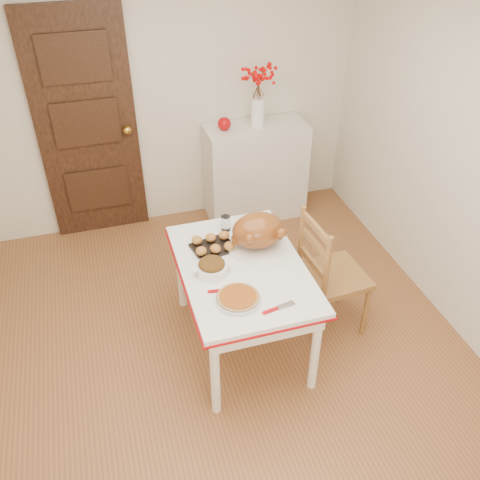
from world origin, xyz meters
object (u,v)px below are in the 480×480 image
object	(u,v)px
sideboard	(255,172)
turkey_platter	(258,232)
pumpkin_pie	(238,298)
chair_oak	(334,273)
kitchen_table	(242,306)

from	to	relation	value
sideboard	turkey_platter	distance (m)	1.61
pumpkin_pie	sideboard	bearing A→B (deg)	68.81
turkey_platter	sideboard	bearing A→B (deg)	91.92
pumpkin_pie	chair_oak	bearing A→B (deg)	21.05
turkey_platter	chair_oak	bearing A→B (deg)	2.17
chair_oak	pumpkin_pie	distance (m)	0.92
kitchen_table	pumpkin_pie	distance (m)	0.52
kitchen_table	chair_oak	bearing A→B (deg)	-0.59
chair_oak	pumpkin_pie	size ratio (longest dim) A/B	3.66
kitchen_table	pumpkin_pie	xyz separation A→B (m)	(-0.12, -0.32, 0.39)
kitchen_table	pumpkin_pie	size ratio (longest dim) A/B	4.45
chair_oak	pumpkin_pie	xyz separation A→B (m)	(-0.82, -0.32, 0.25)
sideboard	pumpkin_pie	world-z (taller)	sideboard
turkey_platter	pumpkin_pie	size ratio (longest dim) A/B	1.54
turkey_platter	kitchen_table	bearing A→B (deg)	-115.10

